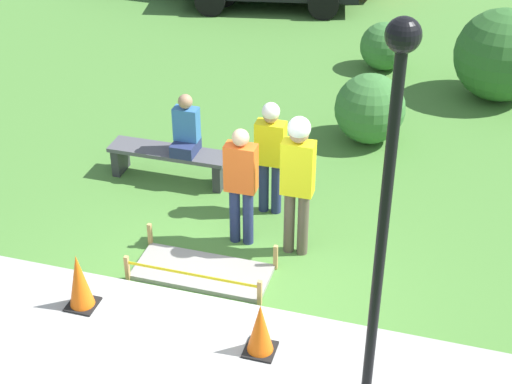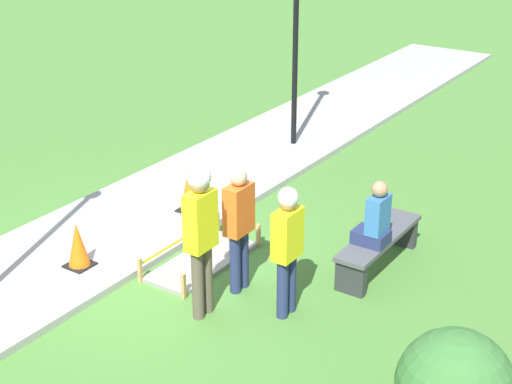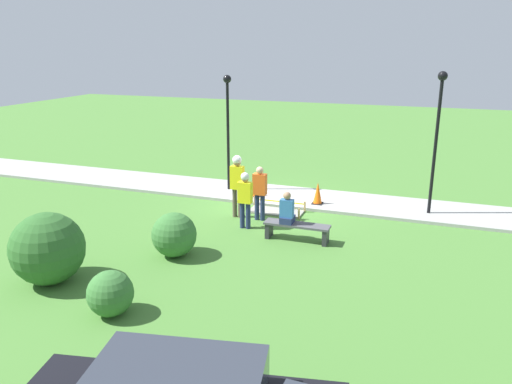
{
  "view_description": "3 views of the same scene",
  "coord_description": "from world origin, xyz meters",
  "px_view_note": "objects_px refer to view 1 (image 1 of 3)",
  "views": [
    {
      "loc": [
        2.38,
        -6.74,
        6.1
      ],
      "look_at": [
        0.12,
        0.97,
        1.02
      ],
      "focal_mm": 55.0,
      "sensor_mm": 36.0,
      "label": 1
    },
    {
      "loc": [
        6.97,
        6.33,
        5.18
      ],
      "look_at": [
        -0.64,
        1.25,
        1.18
      ],
      "focal_mm": 55.0,
      "sensor_mm": 36.0,
      "label": 2
    },
    {
      "loc": [
        -4.91,
        14.83,
        5.16
      ],
      "look_at": [
        -0.11,
        1.45,
        0.92
      ],
      "focal_mm": 35.0,
      "sensor_mm": 36.0,
      "label": 3
    }
  ],
  "objects_px": {
    "traffic_cone_near_patch": "(79,281)",
    "person_seated_on_bench": "(186,130)",
    "bystander_in_orange_shirt": "(241,181)",
    "worker_supervisor": "(298,173)",
    "traffic_cone_far_patch": "(260,329)",
    "park_bench": "(169,158)",
    "worker_assistant": "(270,150)",
    "lamppost_near": "(388,182)"
  },
  "relations": [
    {
      "from": "bystander_in_orange_shirt",
      "to": "park_bench",
      "type": "bearing_deg",
      "value": 140.72
    },
    {
      "from": "traffic_cone_near_patch",
      "to": "park_bench",
      "type": "xyz_separation_m",
      "value": [
        -0.14,
        3.1,
        -0.11
      ]
    },
    {
      "from": "person_seated_on_bench",
      "to": "bystander_in_orange_shirt",
      "type": "xyz_separation_m",
      "value": [
        1.23,
        -1.28,
        0.1
      ]
    },
    {
      "from": "park_bench",
      "to": "person_seated_on_bench",
      "type": "distance_m",
      "value": 0.56
    },
    {
      "from": "worker_supervisor",
      "to": "lamppost_near",
      "type": "xyz_separation_m",
      "value": [
        1.32,
        -2.45,
        1.54
      ]
    },
    {
      "from": "park_bench",
      "to": "bystander_in_orange_shirt",
      "type": "distance_m",
      "value": 2.03
    },
    {
      "from": "traffic_cone_far_patch",
      "to": "person_seated_on_bench",
      "type": "bearing_deg",
      "value": 122.08
    },
    {
      "from": "lamppost_near",
      "to": "worker_supervisor",
      "type": "bearing_deg",
      "value": 118.22
    },
    {
      "from": "person_seated_on_bench",
      "to": "worker_assistant",
      "type": "bearing_deg",
      "value": -18.74
    },
    {
      "from": "person_seated_on_bench",
      "to": "bystander_in_orange_shirt",
      "type": "relative_size",
      "value": 0.53
    },
    {
      "from": "bystander_in_orange_shirt",
      "to": "lamppost_near",
      "type": "distance_m",
      "value": 3.68
    },
    {
      "from": "traffic_cone_near_patch",
      "to": "park_bench",
      "type": "bearing_deg",
      "value": 92.58
    },
    {
      "from": "park_bench",
      "to": "person_seated_on_bench",
      "type": "bearing_deg",
      "value": 10.42
    },
    {
      "from": "traffic_cone_near_patch",
      "to": "bystander_in_orange_shirt",
      "type": "bearing_deg",
      "value": 53.97
    },
    {
      "from": "person_seated_on_bench",
      "to": "worker_assistant",
      "type": "relative_size",
      "value": 0.53
    },
    {
      "from": "traffic_cone_near_patch",
      "to": "person_seated_on_bench",
      "type": "height_order",
      "value": "person_seated_on_bench"
    },
    {
      "from": "lamppost_near",
      "to": "worker_assistant",
      "type": "bearing_deg",
      "value": 119.92
    },
    {
      "from": "traffic_cone_near_patch",
      "to": "park_bench",
      "type": "distance_m",
      "value": 3.1
    },
    {
      "from": "traffic_cone_far_patch",
      "to": "worker_supervisor",
      "type": "height_order",
      "value": "worker_supervisor"
    },
    {
      "from": "park_bench",
      "to": "lamppost_near",
      "type": "bearing_deg",
      "value": -46.19
    },
    {
      "from": "park_bench",
      "to": "lamppost_near",
      "type": "xyz_separation_m",
      "value": [
        3.55,
        -3.7,
        2.39
      ]
    },
    {
      "from": "worker_supervisor",
      "to": "person_seated_on_bench",
      "type": "bearing_deg",
      "value": 146.47
    },
    {
      "from": "traffic_cone_near_patch",
      "to": "traffic_cone_far_patch",
      "type": "distance_m",
      "value": 2.2
    },
    {
      "from": "person_seated_on_bench",
      "to": "park_bench",
      "type": "bearing_deg",
      "value": -169.58
    },
    {
      "from": "park_bench",
      "to": "lamppost_near",
      "type": "distance_m",
      "value": 5.66
    },
    {
      "from": "traffic_cone_near_patch",
      "to": "person_seated_on_bench",
      "type": "xyz_separation_m",
      "value": [
        0.13,
        3.15,
        0.38
      ]
    },
    {
      "from": "worker_supervisor",
      "to": "lamppost_near",
      "type": "bearing_deg",
      "value": -61.78
    },
    {
      "from": "person_seated_on_bench",
      "to": "lamppost_near",
      "type": "xyz_separation_m",
      "value": [
        3.28,
        -3.75,
        1.9
      ]
    },
    {
      "from": "traffic_cone_far_patch",
      "to": "park_bench",
      "type": "xyz_separation_m",
      "value": [
        -2.33,
        3.24,
        -0.07
      ]
    },
    {
      "from": "bystander_in_orange_shirt",
      "to": "lamppost_near",
      "type": "relative_size",
      "value": 0.41
    },
    {
      "from": "person_seated_on_bench",
      "to": "bystander_in_orange_shirt",
      "type": "height_order",
      "value": "bystander_in_orange_shirt"
    },
    {
      "from": "park_bench",
      "to": "worker_supervisor",
      "type": "relative_size",
      "value": 0.92
    },
    {
      "from": "lamppost_near",
      "to": "park_bench",
      "type": "bearing_deg",
      "value": 133.81
    },
    {
      "from": "traffic_cone_far_patch",
      "to": "park_bench",
      "type": "bearing_deg",
      "value": 125.78
    },
    {
      "from": "traffic_cone_near_patch",
      "to": "worker_supervisor",
      "type": "distance_m",
      "value": 2.89
    },
    {
      "from": "traffic_cone_near_patch",
      "to": "traffic_cone_far_patch",
      "type": "bearing_deg",
      "value": -3.62
    },
    {
      "from": "park_bench",
      "to": "worker_supervisor",
      "type": "bearing_deg",
      "value": -29.23
    },
    {
      "from": "person_seated_on_bench",
      "to": "bystander_in_orange_shirt",
      "type": "bearing_deg",
      "value": -46.14
    },
    {
      "from": "park_bench",
      "to": "worker_supervisor",
      "type": "height_order",
      "value": "worker_supervisor"
    },
    {
      "from": "worker_supervisor",
      "to": "worker_assistant",
      "type": "xyz_separation_m",
      "value": [
        -0.57,
        0.83,
        -0.21
      ]
    },
    {
      "from": "park_bench",
      "to": "person_seated_on_bench",
      "type": "height_order",
      "value": "person_seated_on_bench"
    },
    {
      "from": "bystander_in_orange_shirt",
      "to": "lamppost_near",
      "type": "height_order",
      "value": "lamppost_near"
    }
  ]
}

